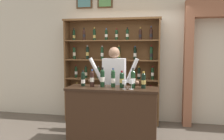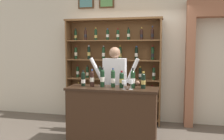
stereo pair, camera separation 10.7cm
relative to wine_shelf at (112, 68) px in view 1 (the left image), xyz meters
The scene contains 14 objects.
back_wall 0.75m from the wine_shelf, 38.55° to the left, with size 12.00×0.19×3.59m.
wine_shelf is the anchor object (origin of this frame).
archway_doorway 2.33m from the wine_shelf, ahead, with size 1.51×0.45×2.63m.
tasting_counter 1.46m from the wine_shelf, 78.00° to the right, with size 1.55×0.52×0.99m.
shopkeeper 0.75m from the wine_shelf, 74.81° to the right, with size 1.00×0.22×1.67m.
tasting_bottle_bianco 1.22m from the wine_shelf, 103.01° to the right, with size 0.07×0.07×0.28m.
tasting_bottle_prosecco 1.24m from the wine_shelf, 94.32° to the right, with size 0.07×0.07×0.31m.
tasting_bottle_riserva 1.24m from the wine_shelf, 85.86° to the right, with size 0.08×0.08×0.34m.
tasting_bottle_vin_santo 1.24m from the wine_shelf, 77.31° to the right, with size 0.07×0.07×0.33m.
tasting_bottle_grappa 1.32m from the wine_shelf, 70.95° to the right, with size 0.07×0.07×0.29m.
tasting_bottle_brunello 1.38m from the wine_shelf, 63.41° to the right, with size 0.08×0.08×0.34m.
tasting_bottle_chianti 1.47m from the wine_shelf, 57.17° to the right, with size 0.07×0.07×0.28m.
wine_glass_left 1.46m from the wine_shelf, 70.34° to the right, with size 0.07×0.07×0.15m.
wine_glass_spare 1.50m from the wine_shelf, 66.04° to the right, with size 0.07×0.07×0.16m.
Camera 1 is at (0.72, -3.95, 1.67)m, focal length 38.40 mm.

